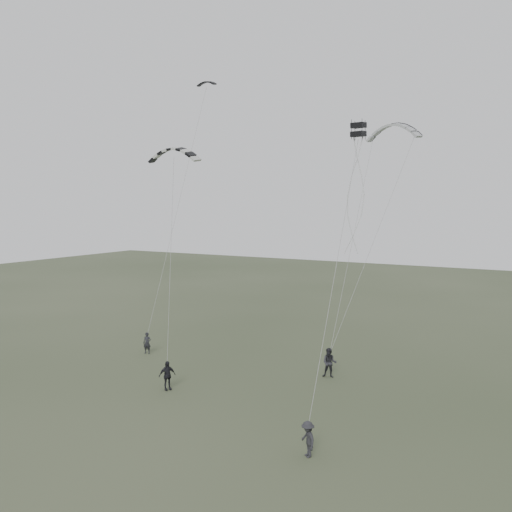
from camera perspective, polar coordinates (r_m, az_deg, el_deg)
The scene contains 9 objects.
ground at distance 28.58m, azimuth -7.12°, elevation -15.65°, with size 140.00×140.00×0.00m, color #323D27.
flyer_left at distance 36.67m, azimuth -12.34°, elevation -9.69°, with size 0.55×0.36×1.52m, color black.
flyer_right at distance 31.34m, azimuth 8.40°, elevation -11.99°, with size 0.88×0.68×1.80m, color #25252A.
flyer_center at distance 29.49m, azimuth -10.12°, elevation -13.29°, with size 0.97×0.41×1.66m, color black.
flyer_far at distance 22.11m, azimuth 5.94°, elevation -20.09°, with size 0.97×0.56×1.50m, color #242428.
kite_dark_small at distance 42.41m, azimuth -5.69°, elevation 19.18°, with size 1.59×0.48×0.52m, color black, non-canonical shape.
kite_pale_large at distance 38.75m, azimuth 15.42°, elevation 14.27°, with size 4.01×0.90×1.64m, color #A3A6A8, non-canonical shape.
kite_striped at distance 32.41m, azimuth -9.38°, elevation 12.02°, with size 3.34×0.84×1.28m, color black, non-canonical shape.
kite_box at distance 27.03m, azimuth 11.63°, elevation 13.96°, with size 0.64×0.64×0.72m, color black, non-canonical shape.
Camera 1 is at (15.78, -21.48, 10.30)m, focal length 35.00 mm.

